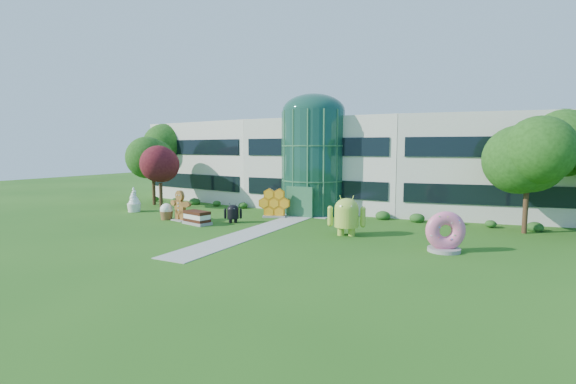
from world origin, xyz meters
The scene contains 14 objects.
ground centered at (0.00, 0.00, 0.00)m, with size 140.00×140.00×0.00m, color #215114.
building centered at (0.00, 18.00, 4.65)m, with size 46.00×15.00×9.30m, color beige, non-canonical shape.
atrium centered at (0.00, 12.00, 4.90)m, with size 6.00×6.00×9.80m, color #194738.
walkway centered at (0.00, 2.00, 0.02)m, with size 2.40×20.00×0.04m, color #9E9E93.
tree_red centered at (-15.50, 7.50, 3.00)m, with size 4.00×4.00×6.00m, color #3F0C14, non-canonical shape.
trees_backdrop centered at (0.00, 13.00, 4.20)m, with size 52.00×8.00×8.40m, color #194010, non-canonical shape.
android_green centered at (6.54, 3.19, 1.60)m, with size 2.83×1.89×3.21m, color #A3C43F, non-canonical shape.
android_black centered at (-3.71, 3.72, 0.90)m, with size 1.59×1.07×1.81m, color black, non-canonical shape.
donut centered at (13.42, 1.45, 1.26)m, with size 2.43×1.17×2.53m, color #D8528C, non-canonical shape.
gingerbread centered at (-8.39, 2.47, 1.34)m, with size 2.90×1.11×2.67m, color brown, non-canonical shape.
ice_cream_sandwich centered at (-5.97, 1.76, 0.56)m, with size 2.53×1.26×1.13m, color black, non-canonical shape.
honeycomb centered at (-1.97, 7.77, 1.20)m, with size 3.05×1.09×2.40m, color #FFA619, non-canonical shape.
froyo centered at (-16.00, 4.32, 1.23)m, with size 1.43×1.43×2.46m, color white, non-canonical shape.
cupcake centered at (-9.89, 2.38, 0.72)m, with size 1.20×1.20×1.44m, color white, non-canonical shape.
Camera 1 is at (16.40, -25.05, 6.27)m, focal length 26.00 mm.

